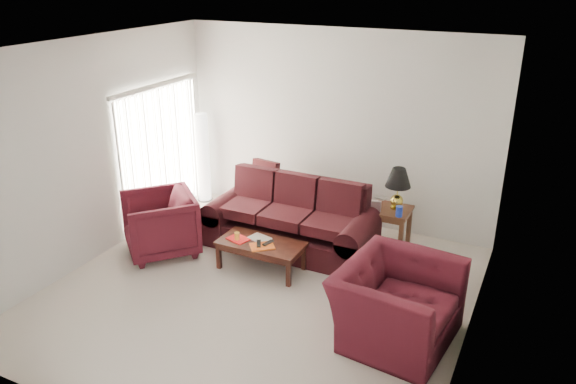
{
  "coord_description": "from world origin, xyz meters",
  "views": [
    {
      "loc": [
        3.0,
        -5.29,
        3.83
      ],
      "look_at": [
        0.0,
        0.85,
        1.05
      ],
      "focal_mm": 35.0,
      "sensor_mm": 36.0,
      "label": 1
    }
  ],
  "objects_px": {
    "coffee_table": "(261,256)",
    "armchair_left": "(160,224)",
    "sofa": "(289,217)",
    "floor_lamp": "(203,158)",
    "armchair_right": "(397,304)",
    "end_table": "(390,228)"
  },
  "relations": [
    {
      "from": "sofa",
      "to": "coffee_table",
      "type": "relative_size",
      "value": 2.12
    },
    {
      "from": "end_table",
      "to": "armchair_right",
      "type": "bearing_deg",
      "value": -71.88
    },
    {
      "from": "armchair_left",
      "to": "coffee_table",
      "type": "bearing_deg",
      "value": 49.5
    },
    {
      "from": "coffee_table",
      "to": "armchair_left",
      "type": "bearing_deg",
      "value": 174.56
    },
    {
      "from": "sofa",
      "to": "end_table",
      "type": "height_order",
      "value": "sofa"
    },
    {
      "from": "sofa",
      "to": "end_table",
      "type": "bearing_deg",
      "value": 25.53
    },
    {
      "from": "sofa",
      "to": "armchair_right",
      "type": "bearing_deg",
      "value": -38.32
    },
    {
      "from": "sofa",
      "to": "floor_lamp",
      "type": "bearing_deg",
      "value": 152.18
    },
    {
      "from": "floor_lamp",
      "to": "armchair_right",
      "type": "relative_size",
      "value": 1.19
    },
    {
      "from": "floor_lamp",
      "to": "coffee_table",
      "type": "distance_m",
      "value": 2.69
    },
    {
      "from": "sofa",
      "to": "armchair_left",
      "type": "relative_size",
      "value": 2.51
    },
    {
      "from": "end_table",
      "to": "armchair_right",
      "type": "xyz_separation_m",
      "value": [
        0.68,
        -2.08,
        0.13
      ]
    },
    {
      "from": "sofa",
      "to": "end_table",
      "type": "xyz_separation_m",
      "value": [
        1.28,
        0.7,
        -0.2
      ]
    },
    {
      "from": "floor_lamp",
      "to": "armchair_right",
      "type": "distance_m",
      "value": 4.7
    },
    {
      "from": "armchair_left",
      "to": "coffee_table",
      "type": "xyz_separation_m",
      "value": [
        1.51,
        0.2,
        -0.24
      ]
    },
    {
      "from": "sofa",
      "to": "armchair_right",
      "type": "xyz_separation_m",
      "value": [
        1.96,
        -1.37,
        -0.07
      ]
    },
    {
      "from": "sofa",
      "to": "armchair_right",
      "type": "distance_m",
      "value": 2.39
    },
    {
      "from": "floor_lamp",
      "to": "coffee_table",
      "type": "bearing_deg",
      "value": -39.37
    },
    {
      "from": "sofa",
      "to": "armchair_left",
      "type": "xyz_separation_m",
      "value": [
        -1.59,
        -0.9,
        -0.06
      ]
    },
    {
      "from": "sofa",
      "to": "coffee_table",
      "type": "height_order",
      "value": "sofa"
    },
    {
      "from": "sofa",
      "to": "floor_lamp",
      "type": "height_order",
      "value": "floor_lamp"
    },
    {
      "from": "floor_lamp",
      "to": "armchair_left",
      "type": "height_order",
      "value": "floor_lamp"
    }
  ]
}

